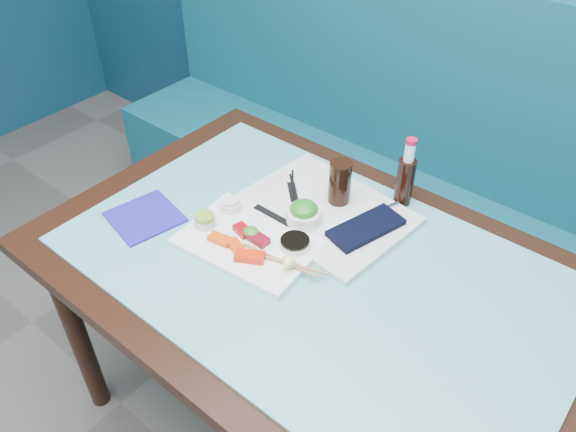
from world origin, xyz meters
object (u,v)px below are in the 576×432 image
Objects in this scene: dining_table at (315,290)px; blue_napkin at (145,217)px; serving_tray at (323,211)px; booth_bench at (448,216)px; sashimi_plate at (250,241)px; cola_glass at (340,182)px; seaweed_bowl at (304,216)px; cola_bottle_body at (405,182)px.

blue_napkin reaches higher than dining_table.
serving_tray is at bearing 121.71° from dining_table.
booth_bench is 0.79m from serving_tray.
cola_glass is (0.08, 0.27, 0.07)m from sashimi_plate.
booth_bench is 0.89m from dining_table.
seaweed_bowl reaches higher than blue_napkin.
booth_bench is 6.85× the size of serving_tray.
dining_table is at bearing -38.97° from seaweed_bowl.
seaweed_bowl is 0.67× the size of cola_bottle_body.
booth_bench is at bearing 81.48° from cola_glass.
dining_table is 0.50m from blue_napkin.
cola_bottle_body is at bearing 59.98° from seaweed_bowl.
dining_table is at bearing -52.68° from serving_tray.
dining_table is 10.14× the size of cola_bottle_body.
seaweed_bowl is 0.43m from blue_napkin.
cola_glass is 0.18m from cola_bottle_body.
booth_bench is at bearing 73.09° from sashimi_plate.
sashimi_plate is 0.78× the size of serving_tray.
blue_napkin is (-0.29, -0.10, -0.01)m from sashimi_plate.
serving_tray is (-0.10, -0.67, 0.39)m from booth_bench.
cola_bottle_body is (0.03, 0.35, 0.16)m from dining_table.
cola_bottle_body is at bearing 84.28° from dining_table.
serving_tray is (-0.10, 0.17, 0.10)m from dining_table.
sashimi_plate is at bearing -106.91° from cola_glass.
dining_table is at bearing 18.18° from blue_napkin.
cola_bottle_body is (0.15, 0.25, 0.03)m from seaweed_bowl.
cola_glass reaches higher than blue_napkin.
seaweed_bowl is at bearing -91.98° from serving_tray.
sashimi_plate is (-0.17, -0.89, 0.39)m from booth_bench.
seaweed_bowl is 0.54× the size of blue_napkin.
dining_table is at bearing -90.00° from booth_bench.
blue_napkin is at bearing -161.82° from dining_table.
cola_glass is (-0.09, 0.22, 0.17)m from dining_table.
dining_table is 0.21m from sashimi_plate.
serving_tray reaches higher than blue_napkin.
booth_bench reaches higher than serving_tray.
serving_tray is 3.17× the size of cola_bottle_body.
serving_tray is at bearing -127.35° from cola_bottle_body.
cola_glass reaches higher than dining_table.
serving_tray is at bearing 65.66° from sashimi_plate.
seaweed_bowl reaches higher than sashimi_plate.
seaweed_bowl is 0.14m from cola_glass.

